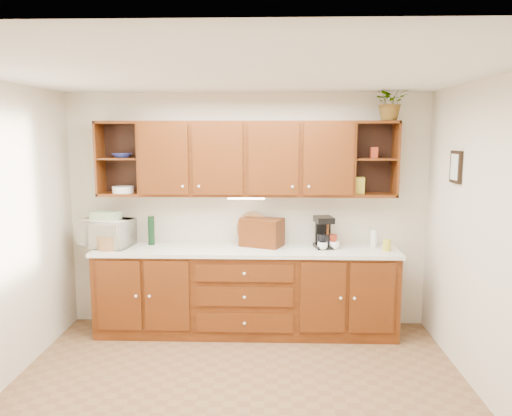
# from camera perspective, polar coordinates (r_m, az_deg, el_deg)

# --- Properties ---
(floor) EXTENTS (4.00, 4.00, 0.00)m
(floor) POSITION_cam_1_polar(r_m,az_deg,el_deg) (4.35, -2.18, -21.17)
(floor) COLOR brown
(floor) RESTS_ON ground
(ceiling) EXTENTS (4.00, 4.00, 0.00)m
(ceiling) POSITION_cam_1_polar(r_m,az_deg,el_deg) (3.81, -2.40, 15.20)
(ceiling) COLOR white
(ceiling) RESTS_ON back_wall
(back_wall) EXTENTS (4.00, 0.00, 4.00)m
(back_wall) POSITION_cam_1_polar(r_m,az_deg,el_deg) (5.60, -1.01, -0.31)
(back_wall) COLOR beige
(back_wall) RESTS_ON floor
(right_wall) EXTENTS (0.00, 3.50, 3.50)m
(right_wall) POSITION_cam_1_polar(r_m,az_deg,el_deg) (4.24, 25.87, -4.00)
(right_wall) COLOR beige
(right_wall) RESTS_ON floor
(base_cabinets) EXTENTS (3.20, 0.60, 0.90)m
(base_cabinets) POSITION_cam_1_polar(r_m,az_deg,el_deg) (5.50, -1.14, -9.57)
(base_cabinets) COLOR #3C1806
(base_cabinets) RESTS_ON floor
(countertop) EXTENTS (3.24, 0.64, 0.04)m
(countertop) POSITION_cam_1_polar(r_m,az_deg,el_deg) (5.37, -1.16, -4.83)
(countertop) COLOR silver
(countertop) RESTS_ON base_cabinets
(upper_cabinets) EXTENTS (3.20, 0.33, 0.80)m
(upper_cabinets) POSITION_cam_1_polar(r_m,az_deg,el_deg) (5.38, -1.01, 5.68)
(upper_cabinets) COLOR #3C1806
(upper_cabinets) RESTS_ON back_wall
(undercabinet_light) EXTENTS (0.40, 0.05, 0.02)m
(undercabinet_light) POSITION_cam_1_polar(r_m,az_deg,el_deg) (5.36, -1.13, 1.14)
(undercabinet_light) COLOR white
(undercabinet_light) RESTS_ON upper_cabinets
(framed_picture) EXTENTS (0.03, 0.24, 0.30)m
(framed_picture) POSITION_cam_1_polar(r_m,az_deg,el_deg) (4.99, 21.89, 4.37)
(framed_picture) COLOR black
(framed_picture) RESTS_ON right_wall
(wicker_basket) EXTENTS (0.26, 0.26, 0.15)m
(wicker_basket) POSITION_cam_1_polar(r_m,az_deg,el_deg) (5.52, -16.54, -3.81)
(wicker_basket) COLOR #A17143
(wicker_basket) RESTS_ON countertop
(microwave) EXTENTS (0.61, 0.47, 0.30)m
(microwave) POSITION_cam_1_polar(r_m,az_deg,el_deg) (5.65, -16.74, -2.75)
(microwave) COLOR beige
(microwave) RESTS_ON countertop
(towel_stack) EXTENTS (0.33, 0.29, 0.08)m
(towel_stack) POSITION_cam_1_polar(r_m,az_deg,el_deg) (5.62, -16.82, -0.83)
(towel_stack) COLOR #DBCA67
(towel_stack) RESTS_ON microwave
(wine_bottle) EXTENTS (0.07, 0.07, 0.32)m
(wine_bottle) POSITION_cam_1_polar(r_m,az_deg,el_deg) (5.62, -11.88, -2.52)
(wine_bottle) COLOR black
(wine_bottle) RESTS_ON countertop
(woven_tray) EXTENTS (0.38, 0.19, 0.36)m
(woven_tray) POSITION_cam_1_polar(r_m,az_deg,el_deg) (5.57, -0.41, -4.01)
(woven_tray) COLOR #A17143
(woven_tray) RESTS_ON countertop
(bread_box) EXTENTS (0.51, 0.42, 0.30)m
(bread_box) POSITION_cam_1_polar(r_m,az_deg,el_deg) (5.44, 0.68, -2.78)
(bread_box) COLOR #3C1806
(bread_box) RESTS_ON countertop
(mug_tree) EXTENTS (0.27, 0.26, 0.29)m
(mug_tree) POSITION_cam_1_polar(r_m,az_deg,el_deg) (5.39, 8.16, -4.14)
(mug_tree) COLOR #3C1806
(mug_tree) RESTS_ON countertop
(canister_red) EXTENTS (0.14, 0.14, 0.14)m
(canister_red) POSITION_cam_1_polar(r_m,az_deg,el_deg) (5.44, 8.63, -3.74)
(canister_red) COLOR #A12E17
(canister_red) RESTS_ON countertop
(canister_white) EXTENTS (0.08, 0.08, 0.19)m
(canister_white) POSITION_cam_1_polar(r_m,az_deg,el_deg) (5.55, 13.32, -3.40)
(canister_white) COLOR white
(canister_white) RESTS_ON countertop
(canister_yellow) EXTENTS (0.09, 0.09, 0.12)m
(canister_yellow) POSITION_cam_1_polar(r_m,az_deg,el_deg) (5.40, 14.73, -4.14)
(canister_yellow) COLOR gold
(canister_yellow) RESTS_ON countertop
(coffee_maker) EXTENTS (0.22, 0.26, 0.34)m
(coffee_maker) POSITION_cam_1_polar(r_m,az_deg,el_deg) (5.42, 7.71, -2.80)
(coffee_maker) COLOR black
(coffee_maker) RESTS_ON countertop
(bowl_stack) EXTENTS (0.24, 0.24, 0.05)m
(bowl_stack) POSITION_cam_1_polar(r_m,az_deg,el_deg) (5.60, -15.06, 5.81)
(bowl_stack) COLOR #2A399A
(bowl_stack) RESTS_ON upper_cabinets
(plate_stack) EXTENTS (0.29, 0.29, 0.07)m
(plate_stack) POSITION_cam_1_polar(r_m,az_deg,el_deg) (5.61, -14.94, 2.05)
(plate_stack) COLOR white
(plate_stack) RESTS_ON upper_cabinets
(pantry_box_yellow) EXTENTS (0.11, 0.09, 0.18)m
(pantry_box_yellow) POSITION_cam_1_polar(r_m,az_deg,el_deg) (5.45, 11.71, 2.54)
(pantry_box_yellow) COLOR gold
(pantry_box_yellow) RESTS_ON upper_cabinets
(pantry_box_red) EXTENTS (0.08, 0.07, 0.11)m
(pantry_box_red) POSITION_cam_1_polar(r_m,az_deg,el_deg) (5.47, 13.34, 6.18)
(pantry_box_red) COLOR #A12E17
(pantry_box_red) RESTS_ON upper_cabinets
(potted_plant) EXTENTS (0.39, 0.35, 0.39)m
(potted_plant) POSITION_cam_1_polar(r_m,az_deg,el_deg) (5.47, 15.18, 11.65)
(potted_plant) COLOR #999999
(potted_plant) RESTS_ON upper_cabinets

